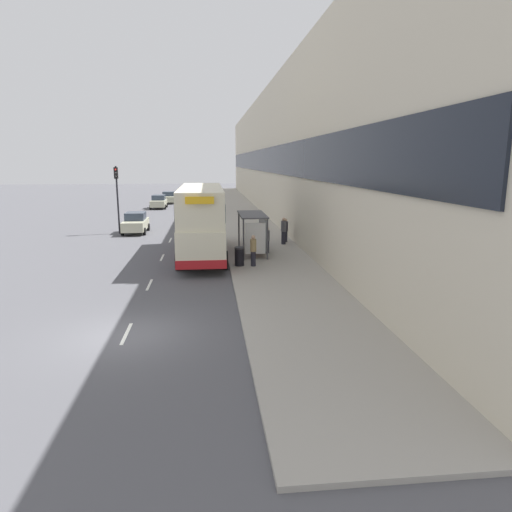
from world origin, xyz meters
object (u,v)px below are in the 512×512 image
object	(u,v)px
pedestrian_2	(286,230)
pedestrian_1	(284,231)
double_decker_bus_near	(202,220)
car_1	(159,202)
pedestrian_at_shelter	(267,240)
litter_bin	(239,256)
car_2	(206,205)
traffic_light_far_kerb	(117,189)
car_3	(169,197)
bus_shelter	(255,226)
pedestrian_3	(253,250)
car_0	(136,223)

from	to	relation	value
pedestrian_2	pedestrian_1	bearing A→B (deg)	-108.43
double_decker_bus_near	car_1	xyz separation A→B (m)	(-5.78, 30.76, -1.45)
double_decker_bus_near	car_1	distance (m)	31.33
pedestrian_at_shelter	litter_bin	world-z (taller)	pedestrian_at_shelter
pedestrian_at_shelter	car_2	bearing A→B (deg)	98.51
pedestrian_at_shelter	traffic_light_far_kerb	xyz separation A→B (m)	(-10.93, 10.01, 2.66)
car_1	litter_bin	distance (m)	34.95
car_3	pedestrian_1	bearing A→B (deg)	107.15
pedestrian_2	traffic_light_far_kerb	size ratio (longest dim) A/B	0.31
car_2	car_3	bearing A→B (deg)	114.03
pedestrian_at_shelter	traffic_light_far_kerb	size ratio (longest dim) A/B	0.30
bus_shelter	pedestrian_1	size ratio (longest dim) A/B	2.25
car_2	traffic_light_far_kerb	size ratio (longest dim) A/B	0.70
car_1	car_2	world-z (taller)	car_2
pedestrian_3	car_0	bearing A→B (deg)	121.29
car_0	litter_bin	size ratio (longest dim) A/B	3.91
car_1	bus_shelter	bearing A→B (deg)	106.38
pedestrian_1	litter_bin	size ratio (longest dim) A/B	1.77
double_decker_bus_near	pedestrian_3	distance (m)	4.65
car_0	litter_bin	distance (m)	15.69
car_3	pedestrian_2	size ratio (longest dim) A/B	2.54
car_0	pedestrian_2	bearing A→B (deg)	151.00
car_0	pedestrian_2	world-z (taller)	pedestrian_2
car_2	traffic_light_far_kerb	distance (m)	17.57
pedestrian_at_shelter	pedestrian_1	xyz separation A→B (m)	(1.54, 3.02, 0.11)
car_3	litter_bin	xyz separation A→B (m)	(7.20, -41.18, -0.16)
litter_bin	pedestrian_at_shelter	bearing A→B (deg)	59.68
litter_bin	car_0	bearing A→B (deg)	119.26
car_1	traffic_light_far_kerb	world-z (taller)	traffic_light_far_kerb
double_decker_bus_near	car_2	xyz separation A→B (m)	(0.19, 25.95, -1.43)
double_decker_bus_near	car_0	xyz separation A→B (m)	(-5.59, 10.39, -1.44)
litter_bin	traffic_light_far_kerb	xyz separation A→B (m)	(-8.95, 13.40, 2.97)
bus_shelter	traffic_light_far_kerb	world-z (taller)	traffic_light_far_kerb
car_1	pedestrian_3	world-z (taller)	pedestrian_3
litter_bin	pedestrian_1	bearing A→B (deg)	61.18
car_1	pedestrian_1	bearing A→B (deg)	112.39
car_1	car_2	bearing A→B (deg)	141.18
double_decker_bus_near	litter_bin	distance (m)	4.22
car_1	double_decker_bus_near	bearing A→B (deg)	100.65
car_1	pedestrian_2	world-z (taller)	pedestrian_2
pedestrian_1	pedestrian_3	world-z (taller)	pedestrian_1
bus_shelter	double_decker_bus_near	bearing A→B (deg)	177.52
bus_shelter	pedestrian_at_shelter	size ratio (longest dim) A/B	2.54
bus_shelter	car_3	xyz separation A→B (m)	(-8.43, 38.02, -1.05)
pedestrian_1	pedestrian_3	distance (m)	7.14
pedestrian_1	car_1	bearing A→B (deg)	112.39
car_2	pedestrian_2	world-z (taller)	pedestrian_2
bus_shelter	pedestrian_1	xyz separation A→B (m)	(2.30, 3.26, -0.78)
car_3	pedestrian_2	bearing A→B (deg)	108.05
bus_shelter	traffic_light_far_kerb	distance (m)	14.55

